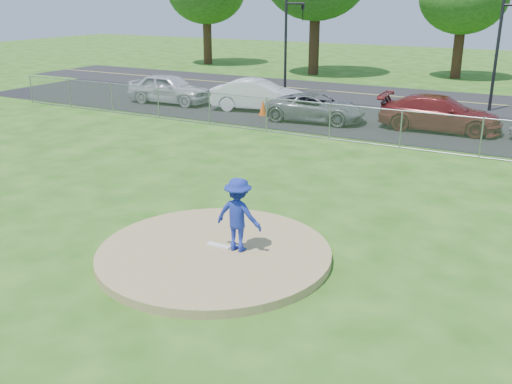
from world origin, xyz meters
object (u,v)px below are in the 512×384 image
traffic_cone (263,107)px  parked_car_white (258,95)px  traffic_signal_left (289,37)px  parked_car_darkred (440,113)px  parked_car_silver (170,89)px  pitcher (238,215)px  parked_car_gray (316,108)px

traffic_cone → parked_car_white: size_ratio=0.16×
traffic_signal_left → parked_car_darkred: bearing=-30.3°
traffic_cone → parked_car_silver: 6.22m
pitcher → parked_car_darkred: 15.67m
traffic_signal_left → parked_car_silver: bearing=-123.7°
parked_car_white → parked_car_gray: bearing=-120.0°
parked_car_gray → parked_car_darkred: 5.68m
traffic_cone → parked_car_darkred: (8.51, 0.79, 0.38)m
parked_car_silver → pitcher: bearing=-141.7°
traffic_signal_left → pitcher: (9.26, -21.72, -2.30)m
pitcher → parked_car_white: pitcher is taller
traffic_signal_left → parked_car_silver: (-4.27, -6.41, -2.54)m
pitcher → parked_car_gray: 15.44m
pitcher → parked_car_silver: pitcher is taller
traffic_cone → parked_car_silver: (-6.19, 0.48, 0.42)m
parked_car_silver → parked_car_gray: parked_car_silver is taller
pitcher → parked_car_darkred: bearing=-95.8°
traffic_cone → parked_car_white: bearing=129.3°
parked_car_gray → parked_car_darkred: size_ratio=0.88×
parked_car_white → traffic_signal_left: bearing=-3.5°
parked_car_silver → parked_car_gray: bearing=-96.5°
pitcher → parked_car_white: size_ratio=0.35×
traffic_signal_left → traffic_cone: bearing=-74.4°
traffic_signal_left → parked_car_gray: size_ratio=1.19×
traffic_cone → parked_car_gray: (2.90, -0.05, 0.26)m
parked_car_silver → parked_car_darkred: bearing=-91.9°
pitcher → parked_car_gray: pitcher is taller
parked_car_white → parked_car_darkred: size_ratio=0.91×
parked_car_white → parked_car_silver: bearing=81.8°
traffic_cone → parked_car_silver: parked_car_silver is taller
traffic_signal_left → parked_car_white: (1.08, -5.87, -2.55)m
pitcher → traffic_signal_left: bearing=-68.4°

